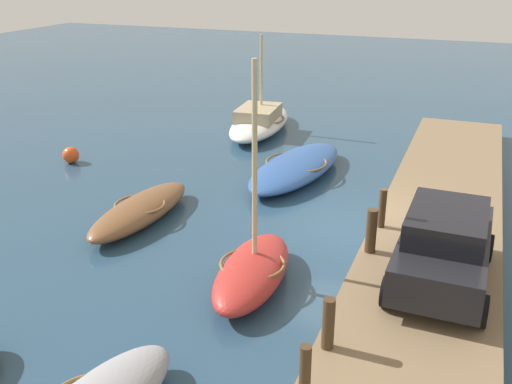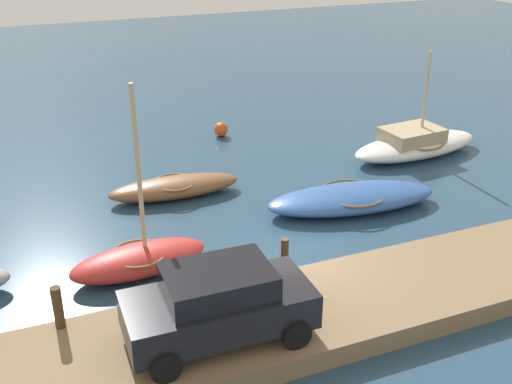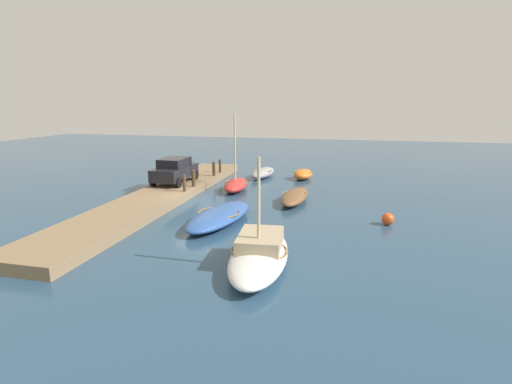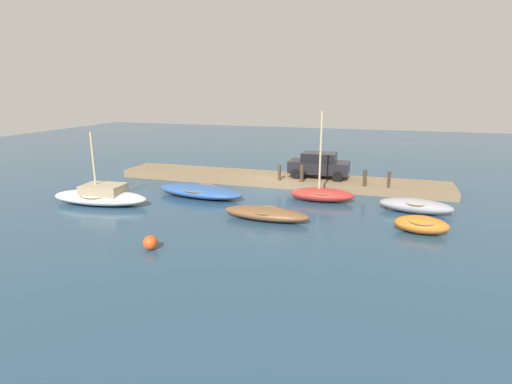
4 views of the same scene
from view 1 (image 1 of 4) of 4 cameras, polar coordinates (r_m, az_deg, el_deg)
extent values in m
plane|color=navy|center=(16.23, 8.92, -3.80)|extent=(84.00, 84.00, 0.00)
cube|color=#846B4C|center=(15.87, 17.15, -4.17)|extent=(22.49, 3.20, 0.52)
ellipsoid|color=#2D569E|center=(19.89, 3.95, 2.45)|extent=(5.86, 2.76, 0.69)
torus|color=olive|center=(19.83, 3.97, 2.96)|extent=(2.36, 2.36, 0.07)
ellipsoid|color=white|center=(25.09, 0.38, 6.77)|extent=(5.78, 2.55, 0.77)
torus|color=olive|center=(25.04, 0.38, 7.24)|extent=(2.30, 2.30, 0.07)
cube|color=tan|center=(24.72, 0.21, 7.73)|extent=(2.36, 1.75, 0.53)
cylinder|color=#C6B284|center=(24.84, 0.52, 11.24)|extent=(0.12, 0.12, 3.45)
ellipsoid|color=#B72D28|center=(13.31, -0.36, -7.81)|extent=(3.76, 1.73, 0.76)
torus|color=olive|center=(13.21, -0.36, -7.02)|extent=(1.62, 1.62, 0.07)
cylinder|color=#C6B284|center=(12.43, -0.13, 2.62)|extent=(0.12, 0.12, 4.53)
ellipsoid|color=brown|center=(16.84, -11.28, -1.76)|extent=(4.47, 1.57, 0.66)
torus|color=olive|center=(16.77, -11.32, -1.19)|extent=(1.52, 1.52, 0.07)
cylinder|color=#47331E|center=(9.47, 4.83, -17.29)|extent=(0.19, 0.19, 1.00)
cylinder|color=#47331E|center=(10.56, 7.10, -12.69)|extent=(0.22, 0.22, 1.00)
cylinder|color=#47331E|center=(13.89, 11.24, -3.76)|extent=(0.25, 0.25, 1.08)
cylinder|color=#47331E|center=(15.22, 12.27, -1.56)|extent=(0.19, 0.19, 1.04)
cube|color=black|center=(12.94, 17.89, -5.62)|extent=(3.98, 1.84, 0.78)
cube|color=black|center=(12.66, 18.25, -2.90)|extent=(2.24, 1.60, 0.57)
cylinder|color=black|center=(14.41, 14.80, -4.07)|extent=(0.64, 0.23, 0.64)
cylinder|color=black|center=(14.35, 21.76, -5.11)|extent=(0.64, 0.23, 0.64)
cylinder|color=black|center=(12.00, 12.77, -9.52)|extent=(0.64, 0.23, 0.64)
cylinder|color=black|center=(11.92, 21.25, -10.82)|extent=(0.64, 0.23, 0.64)
sphere|color=#E54C19|center=(22.28, -17.70, 3.47)|extent=(0.60, 0.60, 0.60)
camera|label=2|loc=(13.01, 75.88, 14.55)|focal=43.38mm
camera|label=3|loc=(37.83, 3.47, 20.41)|focal=28.03mm
camera|label=4|loc=(28.07, -54.73, 11.91)|focal=28.42mm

